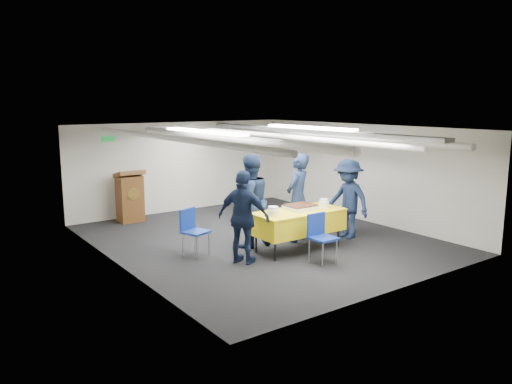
{
  "coord_description": "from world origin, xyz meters",
  "views": [
    {
      "loc": [
        -5.92,
        -8.1,
        2.81
      ],
      "look_at": [
        -0.26,
        -0.2,
        1.05
      ],
      "focal_mm": 35.0,
      "sensor_mm": 36.0,
      "label": 1
    }
  ],
  "objects_px": {
    "chair_near": "(320,233)",
    "sailor_c": "(244,217)",
    "podium": "(130,196)",
    "sheet_cake": "(300,207)",
    "sailor_a": "(298,198)",
    "chair_right": "(346,209)",
    "sailor_b": "(250,201)",
    "serving_table": "(298,221)",
    "chair_left": "(192,227)",
    "sailor_d": "(348,199)"
  },
  "relations": [
    {
      "from": "sailor_a",
      "to": "sailor_d",
      "type": "bearing_deg",
      "value": 133.98
    },
    {
      "from": "serving_table",
      "to": "sailor_c",
      "type": "xyz_separation_m",
      "value": [
        -1.3,
        -0.05,
        0.27
      ]
    },
    {
      "from": "sheet_cake",
      "to": "chair_right",
      "type": "relative_size",
      "value": 0.66
    },
    {
      "from": "sailor_b",
      "to": "sailor_c",
      "type": "relative_size",
      "value": 1.1
    },
    {
      "from": "chair_right",
      "to": "sailor_b",
      "type": "relative_size",
      "value": 0.48
    },
    {
      "from": "sailor_b",
      "to": "sailor_c",
      "type": "height_order",
      "value": "sailor_b"
    },
    {
      "from": "serving_table",
      "to": "chair_near",
      "type": "distance_m",
      "value": 0.8
    },
    {
      "from": "sheet_cake",
      "to": "chair_near",
      "type": "height_order",
      "value": "chair_near"
    },
    {
      "from": "chair_left",
      "to": "sailor_b",
      "type": "distance_m",
      "value": 1.25
    },
    {
      "from": "serving_table",
      "to": "sailor_d",
      "type": "relative_size",
      "value": 1.1
    },
    {
      "from": "chair_right",
      "to": "chair_left",
      "type": "height_order",
      "value": "same"
    },
    {
      "from": "sailor_c",
      "to": "sailor_d",
      "type": "distance_m",
      "value": 2.72
    },
    {
      "from": "serving_table",
      "to": "sheet_cake",
      "type": "height_order",
      "value": "sheet_cake"
    },
    {
      "from": "serving_table",
      "to": "chair_right",
      "type": "xyz_separation_m",
      "value": [
        1.68,
        0.38,
        -0.03
      ]
    },
    {
      "from": "chair_right",
      "to": "sailor_a",
      "type": "xyz_separation_m",
      "value": [
        -1.28,
        0.11,
        0.37
      ]
    },
    {
      "from": "serving_table",
      "to": "chair_left",
      "type": "relative_size",
      "value": 2.08
    },
    {
      "from": "sailor_c",
      "to": "sheet_cake",
      "type": "bearing_deg",
      "value": -115.01
    },
    {
      "from": "sheet_cake",
      "to": "sailor_c",
      "type": "xyz_separation_m",
      "value": [
        -1.41,
        -0.12,
        0.01
      ]
    },
    {
      "from": "chair_near",
      "to": "sailor_c",
      "type": "height_order",
      "value": "sailor_c"
    },
    {
      "from": "chair_near",
      "to": "chair_left",
      "type": "relative_size",
      "value": 1.0
    },
    {
      "from": "sailor_d",
      "to": "chair_left",
      "type": "bearing_deg",
      "value": -106.12
    },
    {
      "from": "podium",
      "to": "chair_left",
      "type": "xyz_separation_m",
      "value": [
        -0.07,
        -3.18,
        -0.08
      ]
    },
    {
      "from": "sheet_cake",
      "to": "chair_left",
      "type": "distance_m",
      "value": 2.11
    },
    {
      "from": "sailor_d",
      "to": "serving_table",
      "type": "bearing_deg",
      "value": -88.55
    },
    {
      "from": "sheet_cake",
      "to": "chair_right",
      "type": "bearing_deg",
      "value": 11.22
    },
    {
      "from": "serving_table",
      "to": "chair_near",
      "type": "bearing_deg",
      "value": -101.93
    },
    {
      "from": "podium",
      "to": "sailor_c",
      "type": "height_order",
      "value": "sailor_c"
    },
    {
      "from": "chair_left",
      "to": "sailor_b",
      "type": "xyz_separation_m",
      "value": [
        1.18,
        -0.17,
        0.38
      ]
    },
    {
      "from": "chair_near",
      "to": "chair_right",
      "type": "relative_size",
      "value": 1.0
    },
    {
      "from": "chair_near",
      "to": "chair_right",
      "type": "height_order",
      "value": "same"
    },
    {
      "from": "serving_table",
      "to": "chair_right",
      "type": "distance_m",
      "value": 1.72
    },
    {
      "from": "sailor_c",
      "to": "podium",
      "type": "bearing_deg",
      "value": -23.85
    },
    {
      "from": "chair_left",
      "to": "podium",
      "type": "bearing_deg",
      "value": 88.81
    },
    {
      "from": "sheet_cake",
      "to": "sailor_a",
      "type": "xyz_separation_m",
      "value": [
        0.29,
        0.42,
        0.08
      ]
    },
    {
      "from": "serving_table",
      "to": "sheet_cake",
      "type": "relative_size",
      "value": 3.15
    },
    {
      "from": "serving_table",
      "to": "podium",
      "type": "relative_size",
      "value": 1.44
    },
    {
      "from": "serving_table",
      "to": "sailor_d",
      "type": "distance_m",
      "value": 1.44
    },
    {
      "from": "sheet_cake",
      "to": "chair_left",
      "type": "relative_size",
      "value": 0.66
    },
    {
      "from": "chair_near",
      "to": "chair_left",
      "type": "height_order",
      "value": "same"
    },
    {
      "from": "podium",
      "to": "chair_left",
      "type": "relative_size",
      "value": 1.44
    },
    {
      "from": "sailor_d",
      "to": "sailor_c",
      "type": "bearing_deg",
      "value": -89.07
    },
    {
      "from": "sailor_c",
      "to": "chair_right",
      "type": "bearing_deg",
      "value": -111.68
    },
    {
      "from": "sailor_a",
      "to": "sailor_d",
      "type": "xyz_separation_m",
      "value": [
        1.01,
        -0.41,
        -0.08
      ]
    },
    {
      "from": "serving_table",
      "to": "podium",
      "type": "height_order",
      "value": "podium"
    },
    {
      "from": "podium",
      "to": "sailor_b",
      "type": "height_order",
      "value": "sailor_b"
    },
    {
      "from": "sailor_b",
      "to": "chair_left",
      "type": "bearing_deg",
      "value": -7.65
    },
    {
      "from": "chair_right",
      "to": "sailor_b",
      "type": "height_order",
      "value": "sailor_b"
    },
    {
      "from": "sailor_c",
      "to": "chair_near",
      "type": "bearing_deg",
      "value": -152.74
    },
    {
      "from": "sheet_cake",
      "to": "chair_near",
      "type": "distance_m",
      "value": 0.94
    },
    {
      "from": "serving_table",
      "to": "chair_left",
      "type": "xyz_separation_m",
      "value": [
        -1.81,
        0.9,
        -0.03
      ]
    }
  ]
}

